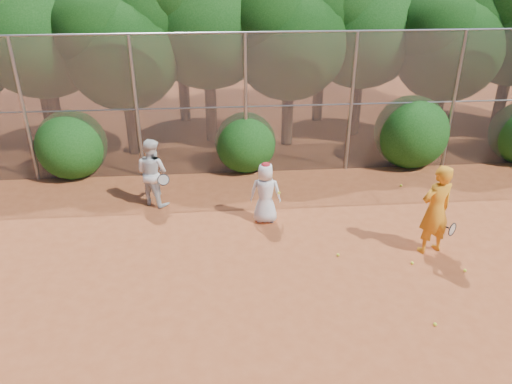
{
  "coord_description": "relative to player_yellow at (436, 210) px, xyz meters",
  "views": [
    {
      "loc": [
        -1.82,
        -7.45,
        6.17
      ],
      "look_at": [
        -1.0,
        2.5,
        1.1
      ],
      "focal_mm": 35.0,
      "sensor_mm": 36.0,
      "label": 1
    }
  ],
  "objects": [
    {
      "name": "ground",
      "position": [
        -2.75,
        -1.48,
        -1.03
      ],
      "size": [
        80.0,
        80.0,
        0.0
      ],
      "primitive_type": "plane",
      "color": "#984622",
      "rests_on": "ground"
    },
    {
      "name": "fence_back",
      "position": [
        -2.87,
        4.52,
        1.02
      ],
      "size": [
        20.05,
        0.09,
        4.03
      ],
      "color": "gray",
      "rests_on": "ground"
    },
    {
      "name": "tree_1",
      "position": [
        -9.69,
        7.06,
        3.13
      ],
      "size": [
        4.64,
        4.03,
        6.35
      ],
      "color": "black",
      "rests_on": "ground"
    },
    {
      "name": "tree_2",
      "position": [
        -7.2,
        6.35,
        2.55
      ],
      "size": [
        3.99,
        3.47,
        5.47
      ],
      "color": "black",
      "rests_on": "ground"
    },
    {
      "name": "tree_3",
      "position": [
        -4.69,
        7.36,
        3.37
      ],
      "size": [
        4.89,
        4.26,
        6.7
      ],
      "color": "black",
      "rests_on": "ground"
    },
    {
      "name": "tree_4",
      "position": [
        -2.2,
        6.75,
        2.73
      ],
      "size": [
        4.19,
        3.64,
        5.73
      ],
      "color": "black",
      "rests_on": "ground"
    },
    {
      "name": "tree_5",
      "position": [
        0.31,
        7.56,
        3.02
      ],
      "size": [
        4.51,
        3.92,
        6.17
      ],
      "color": "black",
      "rests_on": "ground"
    },
    {
      "name": "tree_6",
      "position": [
        2.8,
        6.55,
        2.44
      ],
      "size": [
        3.86,
        3.36,
        5.29
      ],
      "color": "black",
      "rests_on": "ground"
    },
    {
      "name": "tree_9",
      "position": [
        -10.69,
        9.36,
        3.31
      ],
      "size": [
        4.83,
        4.2,
        6.62
      ],
      "color": "black",
      "rests_on": "ground"
    },
    {
      "name": "tree_11",
      "position": [
        -0.69,
        9.16,
        3.13
      ],
      "size": [
        4.64,
        4.03,
        6.35
      ],
      "color": "black",
      "rests_on": "ground"
    },
    {
      "name": "bush_0",
      "position": [
        -8.75,
        4.82,
        -0.03
      ],
      "size": [
        2.0,
        2.0,
        2.0
      ],
      "primitive_type": "sphere",
      "color": "#114310",
      "rests_on": "ground"
    },
    {
      "name": "bush_1",
      "position": [
        -3.75,
        4.82,
        -0.13
      ],
      "size": [
        1.8,
        1.8,
        1.8
      ],
      "primitive_type": "sphere",
      "color": "#114310",
      "rests_on": "ground"
    },
    {
      "name": "bush_2",
      "position": [
        1.25,
        4.82,
        0.07
      ],
      "size": [
        2.2,
        2.2,
        2.2
      ],
      "primitive_type": "sphere",
      "color": "#114310",
      "rests_on": "ground"
    },
    {
      "name": "player_yellow",
      "position": [
        0.0,
        0.0,
        0.0
      ],
      "size": [
        0.91,
        0.67,
        2.06
      ],
      "rotation": [
        0.0,
        0.0,
        3.4
      ],
      "color": "orange",
      "rests_on": "ground"
    },
    {
      "name": "player_teen",
      "position": [
        -3.48,
        1.62,
        -0.26
      ],
      "size": [
        0.81,
        0.59,
        1.55
      ],
      "rotation": [
        0.0,
        0.0,
        3.0
      ],
      "color": "white",
      "rests_on": "ground"
    },
    {
      "name": "player_white",
      "position": [
        -6.26,
        2.77,
        -0.14
      ],
      "size": [
        1.09,
        1.04,
        1.77
      ],
      "rotation": [
        0.0,
        0.0,
        2.54
      ],
      "color": "silver",
      "rests_on": "ground"
    },
    {
      "name": "ball_0",
      "position": [
        -0.54,
        -0.48,
        -1.0
      ],
      "size": [
        0.07,
        0.07,
        0.07
      ],
      "primitive_type": "sphere",
      "color": "yellow",
      "rests_on": "ground"
    },
    {
      "name": "ball_1",
      "position": [
        1.02,
        1.73,
        -1.0
      ],
      "size": [
        0.07,
        0.07,
        0.07
      ],
      "primitive_type": "sphere",
      "color": "yellow",
      "rests_on": "ground"
    },
    {
      "name": "ball_2",
      "position": [
        -0.82,
        -2.36,
        -1.0
      ],
      "size": [
        0.07,
        0.07,
        0.07
      ],
      "primitive_type": "sphere",
      "color": "yellow",
      "rests_on": "ground"
    },
    {
      "name": "ball_3",
      "position": [
        0.45,
        -0.83,
        -1.0
      ],
      "size": [
        0.07,
        0.07,
        0.07
      ],
      "primitive_type": "sphere",
      "color": "yellow",
      "rests_on": "ground"
    },
    {
      "name": "ball_4",
      "position": [
        -2.04,
        -0.05,
        -1.0
      ],
      "size": [
        0.07,
        0.07,
        0.07
      ],
      "primitive_type": "sphere",
      "color": "yellow",
      "rests_on": "ground"
    },
    {
      "name": "ball_5",
      "position": [
        0.5,
        3.18,
        -1.0
      ],
      "size": [
        0.07,
        0.07,
        0.07
      ],
      "primitive_type": "sphere",
      "color": "yellow",
      "rests_on": "ground"
    }
  ]
}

